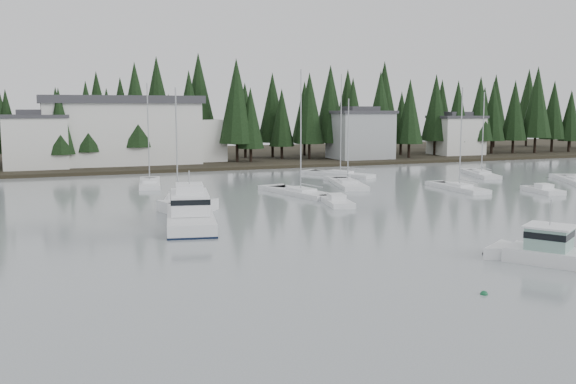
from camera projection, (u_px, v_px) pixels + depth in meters
name	position (u px, v px, depth m)	size (l,w,h in m)	color
ground	(462.00, 314.00, 29.80)	(260.00, 260.00, 0.00)	gray
far_shore_land	(140.00, 159.00, 119.22)	(240.00, 54.00, 1.00)	black
conifer_treeline	(150.00, 164.00, 109.08)	(200.00, 22.00, 20.00)	black
house_west	(35.00, 141.00, 95.45)	(9.54, 7.42, 8.75)	silver
house_east_a	(360.00, 134.00, 114.19)	(10.60, 8.48, 9.25)	#999EA0
house_east_b	(456.00, 134.00, 124.13)	(9.54, 7.42, 8.25)	silver
harbor_inn	(134.00, 131.00, 103.87)	(29.50, 11.50, 10.90)	silver
cabin_cruiser_center	(190.00, 215.00, 52.47)	(5.95, 12.40, 5.12)	white
lobster_boat_teal	(569.00, 257.00, 38.95)	(6.77, 8.36, 4.51)	white
sailboat_0	(459.00, 189.00, 74.73)	(2.91, 9.27, 12.39)	white
sailboat_2	(340.00, 175.00, 89.87)	(6.95, 10.14, 14.64)	white
sailboat_3	(150.00, 185.00, 78.96)	(4.05, 10.14, 13.02)	white
sailboat_6	(301.00, 194.00, 70.63)	(4.79, 10.52, 14.18)	white
sailboat_7	(348.00, 185.00, 78.83)	(5.68, 11.36, 11.16)	white
sailboat_8	(481.00, 175.00, 90.01)	(5.55, 9.91, 12.22)	white
sailboat_9	(178.00, 202.00, 64.74)	(4.73, 8.55, 12.07)	white
runabout_1	(337.00, 203.00, 63.69)	(3.49, 6.79, 1.42)	white
runabout_2	(544.00, 192.00, 72.27)	(2.99, 5.39, 1.42)	white
mooring_buoy_green	(484.00, 294.00, 32.91)	(0.40, 0.40, 0.40)	#145933
mooring_buoy_dark	(485.00, 254.00, 41.89)	(0.37, 0.37, 0.37)	black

